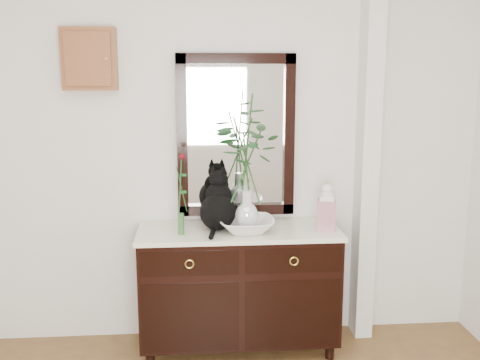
{
  "coord_description": "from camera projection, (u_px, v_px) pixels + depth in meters",
  "views": [
    {
      "loc": [
        -0.18,
        -1.82,
        1.89
      ],
      "look_at": [
        0.1,
        1.63,
        1.2
      ],
      "focal_mm": 42.0,
      "sensor_mm": 36.0,
      "label": 1
    }
  ],
  "objects": [
    {
      "name": "wall_back",
      "position": [
        221.0,
        149.0,
        3.84
      ],
      "size": [
        3.6,
        0.04,
        2.7
      ],
      "primitive_type": "cube",
      "color": "silver",
      "rests_on": "ground"
    },
    {
      "name": "pilaster",
      "position": [
        368.0,
        149.0,
        3.84
      ],
      "size": [
        0.12,
        0.2,
        2.7
      ],
      "primitive_type": "cube",
      "color": "silver",
      "rests_on": "ground"
    },
    {
      "name": "sideboard",
      "position": [
        239.0,
        283.0,
        3.77
      ],
      "size": [
        1.33,
        0.52,
        0.82
      ],
      "color": "black",
      "rests_on": "ground"
    },
    {
      "name": "wall_mirror",
      "position": [
        236.0,
        136.0,
        3.81
      ],
      "size": [
        0.8,
        0.06,
        1.1
      ],
      "color": "black",
      "rests_on": "wall_back"
    },
    {
      "name": "key_cabinet",
      "position": [
        89.0,
        59.0,
        3.61
      ],
      "size": [
        0.35,
        0.1,
        0.4
      ],
      "primitive_type": "cube",
      "color": "brown",
      "rests_on": "wall_back"
    },
    {
      "name": "cat",
      "position": [
        218.0,
        200.0,
        3.67
      ],
      "size": [
        0.32,
        0.37,
        0.39
      ],
      "primitive_type": null,
      "rotation": [
        0.0,
        0.0,
        -0.13
      ],
      "color": "black",
      "rests_on": "sideboard"
    },
    {
      "name": "lotus_bowl",
      "position": [
        247.0,
        225.0,
        3.63
      ],
      "size": [
        0.36,
        0.36,
        0.09
      ],
      "primitive_type": "imported",
      "rotation": [
        0.0,
        0.0,
        0.0
      ],
      "color": "white",
      "rests_on": "sideboard"
    },
    {
      "name": "vase_branches",
      "position": [
        247.0,
        162.0,
        3.55
      ],
      "size": [
        0.49,
        0.49,
        0.88
      ],
      "primitive_type": null,
      "rotation": [
        0.0,
        0.0,
        -0.19
      ],
      "color": "silver",
      "rests_on": "lotus_bowl"
    },
    {
      "name": "bud_vase_rose",
      "position": [
        180.0,
        194.0,
        3.53
      ],
      "size": [
        0.07,
        0.07,
        0.53
      ],
      "primitive_type": null,
      "rotation": [
        0.0,
        0.0,
        0.12
      ],
      "color": "#366831",
      "rests_on": "sideboard"
    },
    {
      "name": "ginger_jar",
      "position": [
        326.0,
        206.0,
        3.66
      ],
      "size": [
        0.14,
        0.14,
        0.32
      ],
      "primitive_type": null,
      "rotation": [
        0.0,
        0.0,
        -0.2
      ],
      "color": "silver",
      "rests_on": "sideboard"
    }
  ]
}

